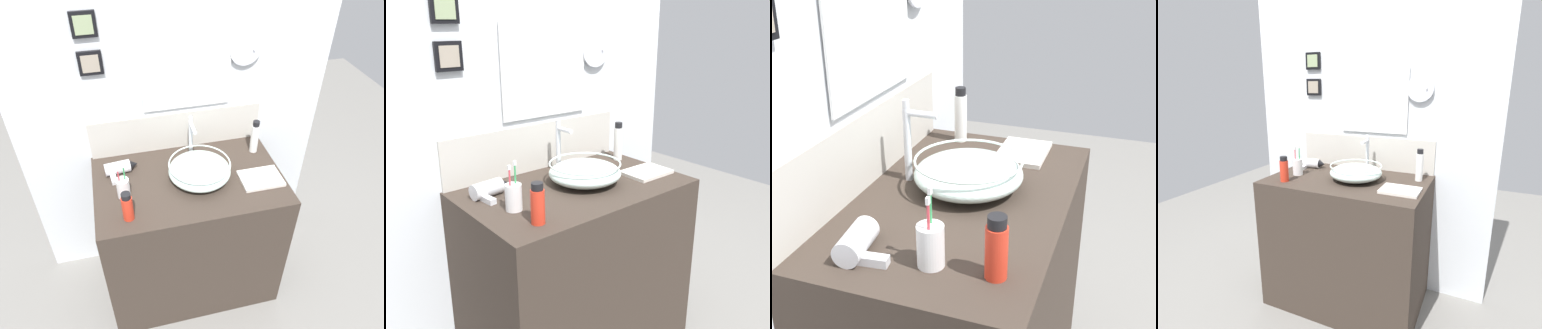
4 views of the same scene
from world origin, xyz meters
The scene contains 9 objects.
vanity_counter centered at (0.00, 0.00, 0.45)m, with size 1.02×0.63×0.89m, color #382D26.
back_panel centered at (0.00, 0.34, 1.17)m, with size 1.79×0.09×2.34m.
glass_bowl_sink centered at (0.06, 0.00, 0.95)m, with size 0.34×0.34×0.10m.
faucet centered at (0.06, 0.19, 1.05)m, with size 0.02×0.11×0.27m.
hair_drier centered at (-0.35, 0.14, 0.93)m, with size 0.19×0.14×0.07m.
toothbrush_cup centered at (-0.35, -0.05, 0.95)m, with size 0.07×0.07×0.20m.
lotion_bottle centered at (0.43, 0.16, 0.99)m, with size 0.05×0.05×0.21m.
soap_dispenser centered at (-0.35, -0.21, 0.97)m, with size 0.05×0.05×0.16m.
hand_towel centered at (0.38, -0.10, 0.90)m, with size 0.22×0.17×0.02m, color silver.
Camera 3 is at (-1.34, -0.48, 1.65)m, focal length 50.00 mm.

